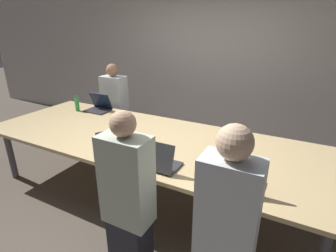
{
  "coord_description": "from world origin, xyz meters",
  "views": [
    {
      "loc": [
        1.51,
        -2.34,
        1.97
      ],
      "look_at": [
        0.22,
        0.1,
        0.91
      ],
      "focal_mm": 28.0,
      "sensor_mm": 36.0,
      "label": 1
    }
  ],
  "objects_px": {
    "person_near_right": "(226,225)",
    "stapler": "(102,134)",
    "person_far_left": "(115,108)",
    "laptop_near_midright": "(159,161)",
    "bottle_far_left": "(77,104)",
    "laptop_near_right": "(242,180)",
    "person_near_midright": "(128,196)",
    "laptop_far_left": "(99,106)"
  },
  "relations": [
    {
      "from": "person_near_right",
      "to": "stapler",
      "type": "xyz_separation_m",
      "value": [
        -1.69,
        0.7,
        0.08
      ]
    },
    {
      "from": "person_far_left",
      "to": "laptop_near_midright",
      "type": "bearing_deg",
      "value": -41.37
    },
    {
      "from": "bottle_far_left",
      "to": "laptop_near_right",
      "type": "relative_size",
      "value": 0.71
    },
    {
      "from": "person_far_left",
      "to": "person_near_right",
      "type": "xyz_separation_m",
      "value": [
        2.43,
        -1.86,
        0.02
      ]
    },
    {
      "from": "laptop_near_right",
      "to": "person_near_midright",
      "type": "distance_m",
      "value": 0.92
    },
    {
      "from": "stapler",
      "to": "laptop_near_midright",
      "type": "bearing_deg",
      "value": 8.69
    },
    {
      "from": "laptop_far_left",
      "to": "stapler",
      "type": "distance_m",
      "value": 1.03
    },
    {
      "from": "laptop_far_left",
      "to": "bottle_far_left",
      "type": "bearing_deg",
      "value": -150.97
    },
    {
      "from": "person_near_right",
      "to": "laptop_near_midright",
      "type": "height_order",
      "value": "person_near_right"
    },
    {
      "from": "laptop_far_left",
      "to": "laptop_near_right",
      "type": "xyz_separation_m",
      "value": [
        2.39,
        -1.05,
        0.0
      ]
    },
    {
      "from": "person_far_left",
      "to": "bottle_far_left",
      "type": "height_order",
      "value": "person_far_left"
    },
    {
      "from": "person_near_right",
      "to": "person_near_midright",
      "type": "relative_size",
      "value": 1.02
    },
    {
      "from": "laptop_near_midright",
      "to": "laptop_far_left",
      "type": "bearing_deg",
      "value": -33.07
    },
    {
      "from": "laptop_near_midright",
      "to": "stapler",
      "type": "bearing_deg",
      "value": -19.21
    },
    {
      "from": "laptop_near_midright",
      "to": "person_near_midright",
      "type": "relative_size",
      "value": 0.24
    },
    {
      "from": "person_near_right",
      "to": "laptop_near_midright",
      "type": "bearing_deg",
      "value": -26.35
    },
    {
      "from": "stapler",
      "to": "person_near_right",
      "type": "bearing_deg",
      "value": 5.51
    },
    {
      "from": "laptop_far_left",
      "to": "bottle_far_left",
      "type": "distance_m",
      "value": 0.33
    },
    {
      "from": "laptop_far_left",
      "to": "stapler",
      "type": "relative_size",
      "value": 2.34
    },
    {
      "from": "person_far_left",
      "to": "stapler",
      "type": "bearing_deg",
      "value": -57.42
    },
    {
      "from": "person_far_left",
      "to": "person_near_midright",
      "type": "relative_size",
      "value": 1.0
    },
    {
      "from": "laptop_near_right",
      "to": "stapler",
      "type": "relative_size",
      "value": 2.17
    },
    {
      "from": "laptop_near_right",
      "to": "person_near_midright",
      "type": "xyz_separation_m",
      "value": [
        -0.8,
        -0.42,
        -0.15
      ]
    },
    {
      "from": "laptop_far_left",
      "to": "laptop_near_midright",
      "type": "bearing_deg",
      "value": -33.07
    },
    {
      "from": "person_near_midright",
      "to": "stapler",
      "type": "height_order",
      "value": "person_near_midright"
    },
    {
      "from": "laptop_near_right",
      "to": "stapler",
      "type": "xyz_separation_m",
      "value": [
        -1.69,
        0.3,
        -0.05
      ]
    },
    {
      "from": "laptop_near_right",
      "to": "laptop_near_midright",
      "type": "height_order",
      "value": "laptop_near_right"
    },
    {
      "from": "person_near_right",
      "to": "stapler",
      "type": "relative_size",
      "value": 9.38
    },
    {
      "from": "laptop_far_left",
      "to": "person_far_left",
      "type": "distance_m",
      "value": 0.45
    },
    {
      "from": "laptop_near_midright",
      "to": "stapler",
      "type": "relative_size",
      "value": 2.19
    },
    {
      "from": "laptop_near_midright",
      "to": "stapler",
      "type": "xyz_separation_m",
      "value": [
        -0.96,
        0.33,
        -0.05
      ]
    },
    {
      "from": "person_far_left",
      "to": "laptop_near_midright",
      "type": "xyz_separation_m",
      "value": [
        1.7,
        -1.5,
        0.15
      ]
    },
    {
      "from": "laptop_near_midright",
      "to": "stapler",
      "type": "distance_m",
      "value": 1.02
    },
    {
      "from": "laptop_far_left",
      "to": "stapler",
      "type": "xyz_separation_m",
      "value": [
        0.7,
        -0.75,
        -0.05
      ]
    },
    {
      "from": "laptop_far_left",
      "to": "person_near_midright",
      "type": "distance_m",
      "value": 2.17
    },
    {
      "from": "person_near_midright",
      "to": "person_far_left",
      "type": "bearing_deg",
      "value": -49.19
    },
    {
      "from": "laptop_far_left",
      "to": "laptop_near_right",
      "type": "relative_size",
      "value": 1.08
    },
    {
      "from": "person_far_left",
      "to": "laptop_near_right",
      "type": "xyz_separation_m",
      "value": [
        2.43,
        -1.47,
        0.16
      ]
    },
    {
      "from": "laptop_far_left",
      "to": "bottle_far_left",
      "type": "xyz_separation_m",
      "value": [
        -0.29,
        -0.16,
        0.02
      ]
    },
    {
      "from": "person_far_left",
      "to": "person_near_midright",
      "type": "xyz_separation_m",
      "value": [
        1.63,
        -1.89,
        0.0
      ]
    },
    {
      "from": "laptop_far_left",
      "to": "laptop_near_midright",
      "type": "xyz_separation_m",
      "value": [
        1.66,
        -1.08,
        0.0
      ]
    },
    {
      "from": "laptop_near_right",
      "to": "person_near_right",
      "type": "relative_size",
      "value": 0.23
    }
  ]
}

